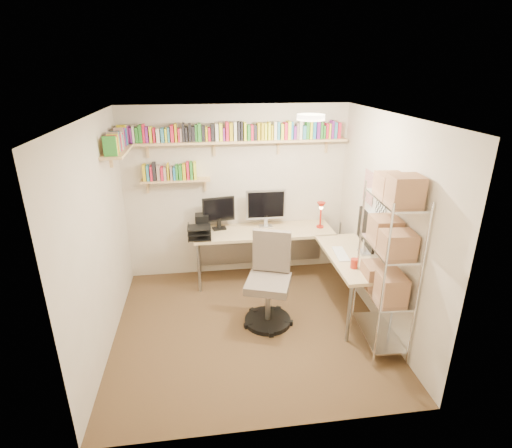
{
  "coord_description": "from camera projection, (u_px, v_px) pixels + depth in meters",
  "views": [
    {
      "loc": [
        -0.47,
        -4.06,
        2.96
      ],
      "look_at": [
        0.16,
        0.55,
        1.13
      ],
      "focal_mm": 28.0,
      "sensor_mm": 36.0,
      "label": 1
    }
  ],
  "objects": [
    {
      "name": "ground",
      "position": [
        249.0,
        326.0,
        4.89
      ],
      "size": [
        3.2,
        3.2,
        0.0
      ],
      "primitive_type": "plane",
      "color": "#44311D",
      "rests_on": "ground"
    },
    {
      "name": "room_shell",
      "position": [
        249.0,
        207.0,
        4.32
      ],
      "size": [
        3.24,
        3.04,
        2.52
      ],
      "color": "#C1B49D",
      "rests_on": "ground"
    },
    {
      "name": "wall_shelves",
      "position": [
        207.0,
        143.0,
        5.29
      ],
      "size": [
        3.12,
        1.09,
        0.8
      ],
      "color": "#DABD7B",
      "rests_on": "ground"
    },
    {
      "name": "corner_desk",
      "position": [
        277.0,
        237.0,
        5.52
      ],
      "size": [
        2.38,
        1.97,
        1.34
      ],
      "color": "tan",
      "rests_on": "ground"
    },
    {
      "name": "office_chair",
      "position": [
        269.0,
        286.0,
        4.85
      ],
      "size": [
        0.64,
        0.65,
        1.14
      ],
      "rotation": [
        0.0,
        0.0,
        -0.34
      ],
      "color": "black",
      "rests_on": "ground"
    },
    {
      "name": "wire_rack",
      "position": [
        390.0,
        244.0,
        4.15
      ],
      "size": [
        0.44,
        0.81,
        2.02
      ],
      "rotation": [
        0.0,
        0.0,
        -0.07
      ],
      "color": "silver",
      "rests_on": "ground"
    }
  ]
}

